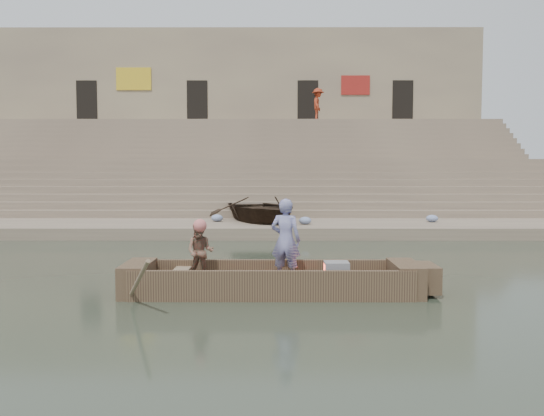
{
  "coord_description": "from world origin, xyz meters",
  "views": [
    {
      "loc": [
        2.84,
        -12.92,
        2.41
      ],
      "look_at": [
        2.8,
        1.45,
        1.4
      ],
      "focal_mm": 38.19,
      "sensor_mm": 36.0,
      "label": 1
    }
  ],
  "objects_px": {
    "television": "(336,272)",
    "main_rowboat": "(271,288)",
    "rowing_man": "(200,252)",
    "standing_man": "(286,240)",
    "pedestrian": "(318,104)",
    "beached_rowboat": "(261,209)"
  },
  "relations": [
    {
      "from": "standing_man",
      "to": "rowing_man",
      "type": "bearing_deg",
      "value": 15.51
    },
    {
      "from": "main_rowboat",
      "to": "pedestrian",
      "type": "distance_m",
      "value": 24.55
    },
    {
      "from": "standing_man",
      "to": "main_rowboat",
      "type": "bearing_deg",
      "value": 41.02
    },
    {
      "from": "rowing_man",
      "to": "pedestrian",
      "type": "xyz_separation_m",
      "value": [
        4.04,
        23.48,
        5.36
      ]
    },
    {
      "from": "standing_man",
      "to": "rowing_man",
      "type": "relative_size",
      "value": 1.41
    },
    {
      "from": "standing_man",
      "to": "pedestrian",
      "type": "bearing_deg",
      "value": -78.62
    },
    {
      "from": "television",
      "to": "pedestrian",
      "type": "height_order",
      "value": "pedestrian"
    },
    {
      "from": "rowing_man",
      "to": "television",
      "type": "bearing_deg",
      "value": 4.03
    },
    {
      "from": "beached_rowboat",
      "to": "pedestrian",
      "type": "relative_size",
      "value": 2.38
    },
    {
      "from": "main_rowboat",
      "to": "pedestrian",
      "type": "xyz_separation_m",
      "value": [
        2.67,
        23.65,
        6.04
      ]
    },
    {
      "from": "beached_rowboat",
      "to": "standing_man",
      "type": "bearing_deg",
      "value": -107.41
    },
    {
      "from": "rowing_man",
      "to": "beached_rowboat",
      "type": "bearing_deg",
      "value": 92.55
    },
    {
      "from": "rowing_man",
      "to": "pedestrian",
      "type": "distance_m",
      "value": 24.42
    },
    {
      "from": "television",
      "to": "main_rowboat",
      "type": "bearing_deg",
      "value": 180.0
    },
    {
      "from": "beached_rowboat",
      "to": "television",
      "type": "bearing_deg",
      "value": -102.38
    },
    {
      "from": "main_rowboat",
      "to": "rowing_man",
      "type": "bearing_deg",
      "value": 173.05
    },
    {
      "from": "standing_man",
      "to": "rowing_man",
      "type": "height_order",
      "value": "standing_man"
    },
    {
      "from": "rowing_man",
      "to": "television",
      "type": "distance_m",
      "value": 2.63
    },
    {
      "from": "rowing_man",
      "to": "beached_rowboat",
      "type": "height_order",
      "value": "rowing_man"
    },
    {
      "from": "pedestrian",
      "to": "rowing_man",
      "type": "bearing_deg",
      "value": 178.45
    },
    {
      "from": "rowing_man",
      "to": "television",
      "type": "height_order",
      "value": "rowing_man"
    },
    {
      "from": "main_rowboat",
      "to": "rowing_man",
      "type": "distance_m",
      "value": 1.54
    }
  ]
}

